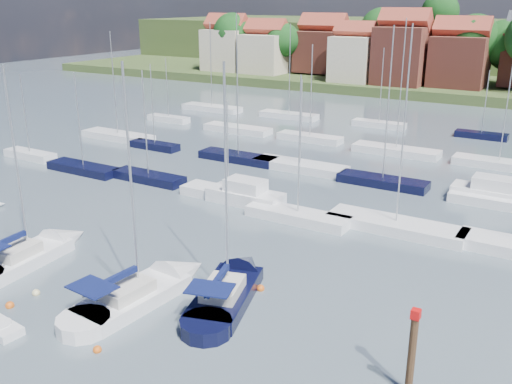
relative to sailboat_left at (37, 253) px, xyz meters
The scene contains 11 objects.
ground 39.04m from the sailboat_left, 72.26° to the left, with size 260.00×260.00×0.00m, color #465460.
sailboat_left is the anchor object (origin of this frame).
sailboat_centre 10.39m from the sailboat_left, ahead, with size 3.90×11.58×15.48m.
sailboat_navy 14.82m from the sailboat_left, 11.05° to the left, with size 5.94×11.47×15.39m.
tender 9.61m from the sailboat_left, 50.53° to the right, with size 2.91×1.57×0.60m.
timber_piling 26.85m from the sailboat_left, ahead, with size 0.40×0.40×6.62m.
buoy_b 6.93m from the sailboat_left, 51.98° to the right, with size 0.52×0.52×0.52m, color #D85914.
buoy_c 5.67m from the sailboat_left, 39.99° to the right, with size 0.49×0.49×0.49m, color beige.
buoy_d 13.47m from the sailboat_left, 26.58° to the right, with size 0.46×0.46×0.46m, color #D85914.
buoy_e 16.44m from the sailboat_left, 14.14° to the left, with size 0.50×0.50×0.50m, color #D85914.
marina_field 35.16m from the sailboat_left, 66.89° to the left, with size 79.62×41.41×15.93m.
Camera 1 is at (20.23, -20.68, 17.24)m, focal length 40.00 mm.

